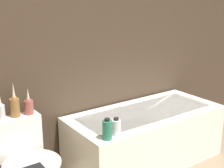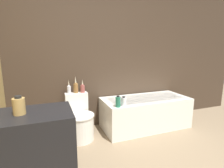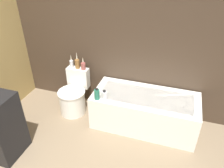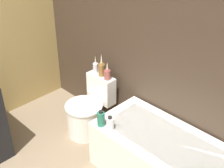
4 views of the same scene
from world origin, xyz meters
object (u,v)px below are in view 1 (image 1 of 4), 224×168
Objects in this scene: bathtub at (145,136)px; vase_bronze at (29,105)px; vase_silver at (15,105)px; vase_gold at (1,110)px; shampoo_bottle_tall at (107,130)px; shampoo_bottle_short at (116,127)px.

vase_bronze is at bearing 168.22° from bathtub.
vase_gold is at bearing 176.99° from vase_silver.
vase_silver is 0.11m from vase_bronze.
shampoo_bottle_tall is at bearing -43.95° from vase_silver.
vase_gold reaches higher than shampoo_bottle_tall.
vase_bronze is (0.11, -0.01, -0.02)m from vase_silver.
shampoo_bottle_tall is at bearing -167.79° from shampoo_bottle_short.
shampoo_bottle_tall is 0.11m from shampoo_bottle_short.
shampoo_bottle_tall is 1.17× the size of shampoo_bottle_short.
bathtub is at bearing 25.41° from shampoo_bottle_short.
shampoo_bottle_short is (0.10, 0.02, -0.01)m from shampoo_bottle_tall.
bathtub is at bearing 23.46° from shampoo_bottle_tall.
vase_gold is at bearing 169.35° from bathtub.
vase_bronze is (-1.07, 0.22, 0.48)m from bathtub.
bathtub is at bearing -11.35° from vase_silver.
shampoo_bottle_tall is (0.64, -0.52, -0.14)m from vase_gold.
shampoo_bottle_short reaches higher than bathtub.
vase_silver is at bearing -3.01° from vase_gold.
vase_gold is 1.28× the size of shampoo_bottle_tall.
vase_bronze is 0.67m from shampoo_bottle_tall.
vase_bronze is at bearing 130.30° from shampoo_bottle_tall.
vase_silver is 0.76m from shampoo_bottle_tall.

